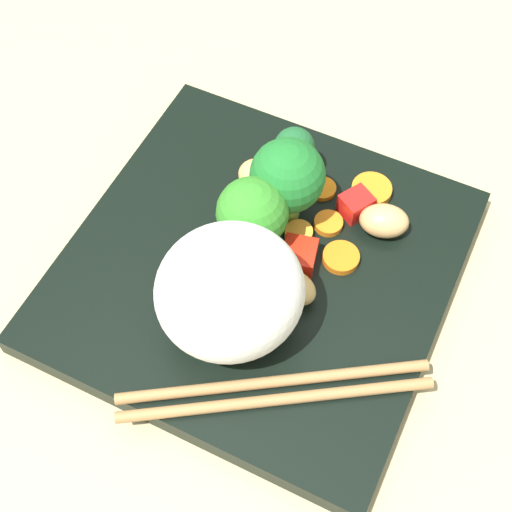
% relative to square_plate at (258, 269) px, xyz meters
% --- Properties ---
extents(ground_plane, '(1.10, 1.10, 0.02)m').
position_rel_square_plate_xyz_m(ground_plane, '(0.00, 0.00, -0.02)').
color(ground_plane, tan).
extents(square_plate, '(0.27, 0.27, 0.02)m').
position_rel_square_plate_xyz_m(square_plate, '(0.00, 0.00, 0.00)').
color(square_plate, black).
rests_on(square_plate, ground_plane).
extents(rice_mound, '(0.13, 0.13, 0.09)m').
position_rel_square_plate_xyz_m(rice_mound, '(0.05, 0.01, 0.06)').
color(rice_mound, white).
rests_on(rice_mound, square_plate).
extents(broccoli_floret_0, '(0.05, 0.05, 0.08)m').
position_rel_square_plate_xyz_m(broccoli_floret_0, '(-0.05, -0.00, 0.06)').
color(broccoli_floret_0, '#63A038').
rests_on(broccoli_floret_0, square_plate).
extents(broccoli_floret_1, '(0.05, 0.05, 0.07)m').
position_rel_square_plate_xyz_m(broccoli_floret_1, '(-0.01, -0.01, 0.05)').
color(broccoli_floret_1, '#6CA754').
rests_on(broccoli_floret_1, square_plate).
extents(broccoli_floret_2, '(0.03, 0.03, 0.05)m').
position_rel_square_plate_xyz_m(broccoli_floret_2, '(-0.09, -0.01, 0.04)').
color(broccoli_floret_2, '#66AA4F').
rests_on(broccoli_floret_2, square_plate).
extents(carrot_slice_0, '(0.03, 0.03, 0.01)m').
position_rel_square_plate_xyz_m(carrot_slice_0, '(-0.05, 0.03, 0.01)').
color(carrot_slice_0, orange).
rests_on(carrot_slice_0, square_plate).
extents(carrot_slice_1, '(0.04, 0.04, 0.01)m').
position_rel_square_plate_xyz_m(carrot_slice_1, '(-0.03, 0.05, 0.01)').
color(carrot_slice_1, orange).
rests_on(carrot_slice_1, square_plate).
extents(carrot_slice_2, '(0.03, 0.03, 0.00)m').
position_rel_square_plate_xyz_m(carrot_slice_2, '(-0.08, 0.02, 0.01)').
color(carrot_slice_2, orange).
rests_on(carrot_slice_2, square_plate).
extents(carrot_slice_3, '(0.04, 0.04, 0.01)m').
position_rel_square_plate_xyz_m(carrot_slice_3, '(-0.09, 0.05, 0.01)').
color(carrot_slice_3, orange).
rests_on(carrot_slice_3, square_plate).
extents(carrot_slice_4, '(0.03, 0.03, 0.00)m').
position_rel_square_plate_xyz_m(carrot_slice_4, '(-0.04, -0.03, 0.01)').
color(carrot_slice_4, orange).
rests_on(carrot_slice_4, square_plate).
extents(carrot_slice_5, '(0.02, 0.02, 0.01)m').
position_rel_square_plate_xyz_m(carrot_slice_5, '(-0.03, 0.02, 0.01)').
color(carrot_slice_5, orange).
rests_on(carrot_slice_5, square_plate).
extents(pepper_chunk_0, '(0.03, 0.03, 0.02)m').
position_rel_square_plate_xyz_m(pepper_chunk_0, '(-0.07, 0.05, 0.02)').
color(pepper_chunk_0, red).
rests_on(pepper_chunk_0, square_plate).
extents(pepper_chunk_1, '(0.03, 0.03, 0.02)m').
position_rel_square_plate_xyz_m(pepper_chunk_1, '(-0.01, 0.03, 0.02)').
color(pepper_chunk_1, red).
rests_on(pepper_chunk_1, square_plate).
extents(chicken_piece_1, '(0.03, 0.03, 0.02)m').
position_rel_square_plate_xyz_m(chicken_piece_1, '(-0.06, -0.03, 0.02)').
color(chicken_piece_1, tan).
rests_on(chicken_piece_1, square_plate).
extents(chicken_piece_2, '(0.04, 0.04, 0.02)m').
position_rel_square_plate_xyz_m(chicken_piece_2, '(-0.07, 0.07, 0.02)').
color(chicken_piece_2, tan).
rests_on(chicken_piece_2, square_plate).
extents(chicken_piece_3, '(0.03, 0.04, 0.02)m').
position_rel_square_plate_xyz_m(chicken_piece_3, '(0.01, 0.03, 0.02)').
color(chicken_piece_3, tan).
rests_on(chicken_piece_3, square_plate).
extents(chopstick_pair, '(0.13, 0.19, 0.01)m').
position_rel_square_plate_xyz_m(chopstick_pair, '(0.09, 0.05, 0.01)').
color(chopstick_pair, '#9C7243').
rests_on(chopstick_pair, square_plate).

